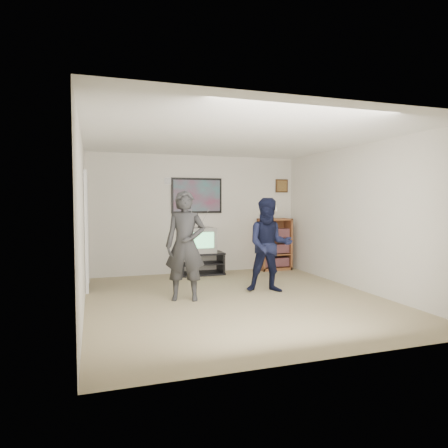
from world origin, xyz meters
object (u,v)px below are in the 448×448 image
media_stand (201,263)px  bookshelf (275,244)px  crt_television (199,240)px  person_tall (185,246)px  person_short (269,245)px

media_stand → bookshelf: (1.71, 0.05, 0.34)m
bookshelf → crt_television: bearing=-178.4°
crt_television → person_tall: size_ratio=0.36×
media_stand → bookshelf: 1.75m
crt_television → person_tall: 2.15m
media_stand → person_short: (0.68, -1.90, 0.56)m
media_stand → person_tall: person_tall is taller
person_short → bookshelf: bearing=81.0°
media_stand → person_tall: size_ratio=0.55×
person_tall → crt_television: bearing=88.0°
person_short → person_tall: bearing=-157.3°
crt_television → bookshelf: bookshelf is taller
crt_television → bookshelf: bearing=0.1°
crt_television → person_tall: (-0.75, -2.01, 0.13)m
crt_television → person_short: person_short is taller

